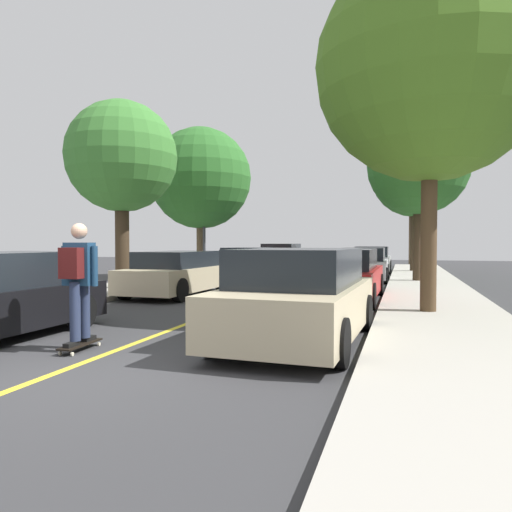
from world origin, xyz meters
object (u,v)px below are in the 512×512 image
Objects in this scene: parked_car_left_far at (248,263)px; street_tree_right_farthest at (412,190)px; parked_car_right_far at (363,265)px; parked_car_left_farthest at (281,258)px; parked_car_left_near at (178,273)px; parked_car_right_farthest at (372,260)px; parked_car_right_nearest at (299,296)px; street_tree_left_nearest at (122,158)px; skateboarder at (78,275)px; skateboard at (80,344)px; parked_car_right_near at (343,275)px; street_tree_right_nearest at (430,67)px; fire_hydrant at (32,291)px; street_tree_right_far at (415,175)px; streetlamp at (204,203)px; street_tree_left_near at (201,179)px; street_tree_right_near at (418,165)px.

parked_car_left_far is 0.63× the size of street_tree_right_farthest.
parked_car_left_farthest is at bearing 130.84° from parked_car_right_far.
parked_car_right_farthest reaches higher than parked_car_left_near.
parked_car_right_farthest is (0.00, 18.38, -0.05)m from parked_car_right_nearest.
parked_car_left_near is 4.15m from street_tree_left_nearest.
parked_car_right_far is 14.53m from skateboarder.
parked_car_left_farthest is 19.92m from skateboard.
skateboarder is at bearing -61.59° from street_tree_left_nearest.
parked_car_right_near is 0.70× the size of street_tree_right_farthest.
parked_car_left_farthest is 13.10m from street_tree_left_nearest.
parked_car_right_nearest is 5.70m from parked_car_right_near.
parked_car_left_farthest is at bearing 114.72° from street_tree_right_nearest.
parked_car_right_near is 7.72m from fire_hydrant.
street_tree_right_far reaches higher than street_tree_right_farthest.
streetlamp is at bearing 138.10° from parked_car_right_near.
street_tree_right_farthest is (2.07, 7.58, 4.38)m from parked_car_right_farthest.
parked_car_left_near is at bearing 70.39° from fire_hydrant.
parked_car_right_nearest is (4.87, -12.29, 0.06)m from parked_car_left_far.
parked_car_right_far is at bearing 90.00° from parked_car_right_near.
parked_car_right_farthest is at bearing 81.63° from skateboarder.
street_tree_right_nearest is at bearing -65.28° from parked_car_left_farthest.
street_tree_right_nearest is 9.85m from fire_hydrant.
parked_car_right_near is at bearing -42.30° from street_tree_left_near.
street_tree_right_farthest reaches higher than streetlamp.
street_tree_right_far is at bearing -1.88° from parked_car_right_farthest.
parked_car_left_far is at bearing 82.21° from fire_hydrant.
street_tree_left_near is (0.00, 6.16, 0.12)m from street_tree_left_nearest.
parked_car_left_farthest is 7.33m from streetlamp.
parked_car_right_nearest is at bearing -94.56° from street_tree_right_farthest.
street_tree_left_near is (-2.07, 6.47, 3.71)m from parked_car_left_near.
street_tree_right_nearest is at bearing -90.00° from street_tree_right_far.
parked_car_left_far is 4.88m from parked_car_right_far.
skateboarder reaches higher than parked_car_right_farthest.
parked_car_right_nearest reaches higher than parked_car_left_near.
parked_car_left_near is 5.06× the size of skateboard.
parked_car_left_farthest is 17.03m from fire_hydrant.
parked_car_left_far is at bearing 72.21° from street_tree_left_nearest.
street_tree_right_nearest is 8.60m from skateboard.
streetlamp is (-6.62, -1.03, 2.59)m from parked_car_right_far.
fire_hydrant is (-6.37, -4.37, -0.20)m from parked_car_right_near.
parked_car_left_farthest is at bearing 80.56° from street_tree_left_nearest.
parked_car_right_farthest is 4.80× the size of skateboard.
street_tree_right_nearest is 15.09m from street_tree_right_far.
street_tree_right_farthest reaches higher than street_tree_right_near.
fire_hydrant is at bearing -128.96° from street_tree_right_near.
street_tree_left_nearest is (-2.07, 0.30, 3.59)m from parked_car_left_near.
parked_car_left_far is 0.71× the size of street_tree_left_nearest.
parked_car_left_far is at bearing -128.64° from parked_car_right_farthest.
parked_car_left_far is 4.93× the size of skateboard.
parked_car_left_farthest is 0.76× the size of street_tree_left_nearest.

